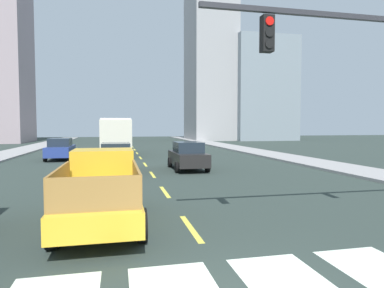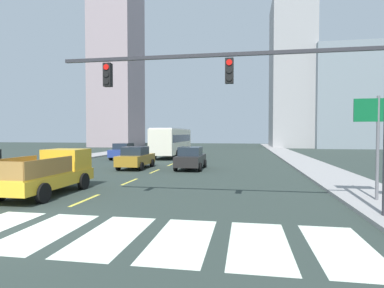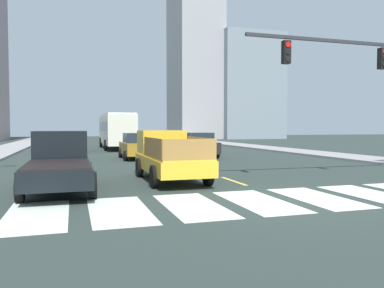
{
  "view_description": "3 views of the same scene",
  "coord_description": "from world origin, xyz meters",
  "px_view_note": "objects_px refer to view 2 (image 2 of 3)",
  "views": [
    {
      "loc": [
        -1.87,
        -4.57,
        2.71
      ],
      "look_at": [
        2.3,
        14.22,
        1.66
      ],
      "focal_mm": 31.49,
      "sensor_mm": 36.0,
      "label": 1
    },
    {
      "loc": [
        6.47,
        -7.85,
        2.74
      ],
      "look_at": [
        2.52,
        15.31,
        1.96
      ],
      "focal_mm": 29.29,
      "sensor_mm": 36.0,
      "label": 2
    },
    {
      "loc": [
        -5.94,
        -9.73,
        2.11
      ],
      "look_at": [
        2.17,
        16.47,
        0.89
      ],
      "focal_mm": 35.89,
      "sensor_mm": 36.0,
      "label": 3
    }
  ],
  "objects_px": {
    "sedan_far": "(191,158)",
    "direction_sign_green": "(377,126)",
    "pickup_stakebed": "(51,173)",
    "city_bus": "(172,140)",
    "traffic_signal_gantry": "(268,87)",
    "sedan_near_right": "(124,151)",
    "sedan_mid": "(136,158)"
  },
  "relations": [
    {
      "from": "sedan_far",
      "to": "direction_sign_green",
      "type": "height_order",
      "value": "direction_sign_green"
    },
    {
      "from": "pickup_stakebed",
      "to": "city_bus",
      "type": "bearing_deg",
      "value": 87.57
    },
    {
      "from": "pickup_stakebed",
      "to": "traffic_signal_gantry",
      "type": "bearing_deg",
      "value": -15.51
    },
    {
      "from": "direction_sign_green",
      "to": "sedan_near_right",
      "type": "bearing_deg",
      "value": 133.97
    },
    {
      "from": "city_bus",
      "to": "sedan_far",
      "type": "height_order",
      "value": "city_bus"
    },
    {
      "from": "sedan_far",
      "to": "pickup_stakebed",
      "type": "bearing_deg",
      "value": -116.8
    },
    {
      "from": "traffic_signal_gantry",
      "to": "direction_sign_green",
      "type": "bearing_deg",
      "value": 30.01
    },
    {
      "from": "sedan_mid",
      "to": "sedan_far",
      "type": "height_order",
      "value": "same"
    },
    {
      "from": "pickup_stakebed",
      "to": "direction_sign_green",
      "type": "relative_size",
      "value": 1.24
    },
    {
      "from": "pickup_stakebed",
      "to": "sedan_mid",
      "type": "height_order",
      "value": "pickup_stakebed"
    },
    {
      "from": "sedan_near_right",
      "to": "sedan_far",
      "type": "distance_m",
      "value": 11.89
    },
    {
      "from": "pickup_stakebed",
      "to": "traffic_signal_gantry",
      "type": "height_order",
      "value": "traffic_signal_gantry"
    },
    {
      "from": "sedan_mid",
      "to": "direction_sign_green",
      "type": "xyz_separation_m",
      "value": [
        13.49,
        -10.15,
        2.17
      ]
    },
    {
      "from": "traffic_signal_gantry",
      "to": "sedan_near_right",
      "type": "bearing_deg",
      "value": 122.79
    },
    {
      "from": "sedan_near_right",
      "to": "direction_sign_green",
      "type": "xyz_separation_m",
      "value": [
        17.84,
        -18.49,
        2.17
      ]
    },
    {
      "from": "sedan_far",
      "to": "traffic_signal_gantry",
      "type": "height_order",
      "value": "traffic_signal_gantry"
    },
    {
      "from": "pickup_stakebed",
      "to": "direction_sign_green",
      "type": "bearing_deg",
      "value": -1.03
    },
    {
      "from": "sedan_far",
      "to": "sedan_near_right",
      "type": "bearing_deg",
      "value": 134.14
    },
    {
      "from": "sedan_near_right",
      "to": "direction_sign_green",
      "type": "distance_m",
      "value": 25.78
    },
    {
      "from": "direction_sign_green",
      "to": "pickup_stakebed",
      "type": "bearing_deg",
      "value": -179.44
    },
    {
      "from": "sedan_far",
      "to": "direction_sign_green",
      "type": "relative_size",
      "value": 1.05
    },
    {
      "from": "direction_sign_green",
      "to": "city_bus",
      "type": "bearing_deg",
      "value": 120.95
    },
    {
      "from": "city_bus",
      "to": "sedan_far",
      "type": "relative_size",
      "value": 2.45
    },
    {
      "from": "pickup_stakebed",
      "to": "city_bus",
      "type": "distance_m",
      "value": 22.67
    },
    {
      "from": "sedan_far",
      "to": "direction_sign_green",
      "type": "xyz_separation_m",
      "value": [
        9.16,
        -10.36,
        2.17
      ]
    },
    {
      "from": "sedan_near_right",
      "to": "city_bus",
      "type": "bearing_deg",
      "value": 42.5
    },
    {
      "from": "pickup_stakebed",
      "to": "sedan_near_right",
      "type": "height_order",
      "value": "pickup_stakebed"
    },
    {
      "from": "sedan_mid",
      "to": "sedan_far",
      "type": "distance_m",
      "value": 4.33
    },
    {
      "from": "pickup_stakebed",
      "to": "direction_sign_green",
      "type": "distance_m",
      "value": 14.0
    },
    {
      "from": "sedan_near_right",
      "to": "traffic_signal_gantry",
      "type": "bearing_deg",
      "value": -57.62
    },
    {
      "from": "sedan_far",
      "to": "city_bus",
      "type": "bearing_deg",
      "value": 106.93
    },
    {
      "from": "pickup_stakebed",
      "to": "sedan_far",
      "type": "height_order",
      "value": "pickup_stakebed"
    }
  ]
}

